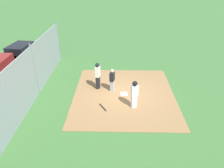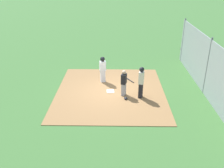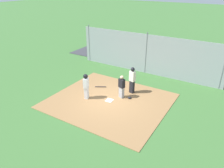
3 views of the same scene
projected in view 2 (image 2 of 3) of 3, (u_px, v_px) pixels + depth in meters
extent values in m
plane|color=#3D6B33|center=(110.00, 92.00, 14.88)|extent=(140.00, 140.00, 0.00)
cube|color=olive|center=(110.00, 92.00, 14.87)|extent=(7.20, 6.40, 0.03)
cube|color=white|center=(110.00, 91.00, 14.86)|extent=(0.48, 0.48, 0.02)
cube|color=#9E9EA3|center=(124.00, 89.00, 14.29)|extent=(0.35, 0.30, 0.73)
cube|color=black|center=(124.00, 79.00, 14.01)|extent=(0.44, 0.36, 0.58)
sphere|color=tan|center=(124.00, 72.00, 13.84)|extent=(0.23, 0.23, 0.23)
cube|color=black|center=(141.00, 90.00, 14.00)|extent=(0.35, 0.29, 0.87)
cube|color=beige|center=(141.00, 78.00, 13.67)|extent=(0.43, 0.35, 0.69)
sphere|color=black|center=(142.00, 69.00, 13.47)|extent=(0.27, 0.27, 0.27)
cube|color=silver|center=(103.00, 76.00, 15.99)|extent=(0.30, 0.35, 0.78)
cube|color=white|center=(103.00, 66.00, 15.69)|extent=(0.36, 0.44, 0.62)
sphere|color=tan|center=(103.00, 59.00, 15.51)|extent=(0.25, 0.25, 0.25)
sphere|color=black|center=(103.00, 59.00, 15.50)|extent=(0.30, 0.30, 0.30)
cylinder|color=black|center=(130.00, 81.00, 16.24)|extent=(0.71, 0.45, 0.06)
ellipsoid|color=black|center=(126.00, 98.00, 13.94)|extent=(0.24, 0.20, 0.12)
cube|color=#93999E|center=(207.00, 67.00, 14.12)|extent=(12.00, 0.05, 3.20)
cylinder|color=slate|center=(207.00, 66.00, 14.09)|extent=(0.10, 0.10, 3.35)
cylinder|color=slate|center=(183.00, 40.00, 19.26)|extent=(0.10, 0.10, 3.35)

